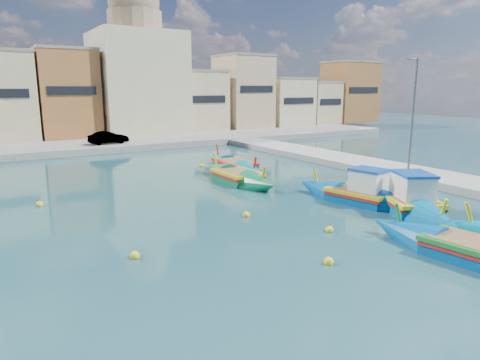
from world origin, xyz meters
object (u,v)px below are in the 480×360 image
object	(u,v)px
church_block	(137,68)
quay_street_lamp	(412,115)
luzzu_turquoise_cabin	(407,203)
luzzu_blue_south	(478,254)
luzzu_cyan_mid	(235,167)
luzzu_blue_cabin	(360,196)
luzzu_green	(237,178)

from	to	relation	value
church_block	quay_street_lamp	distance (m)	35.04
luzzu_turquoise_cabin	luzzu_blue_south	xyz separation A→B (m)	(-3.37, -5.62, -0.11)
church_block	luzzu_cyan_mid	bearing A→B (deg)	-92.85
luzzu_cyan_mid	quay_street_lamp	bearing A→B (deg)	-44.43
luzzu_blue_cabin	luzzu_green	size ratio (longest dim) A/B	1.01
church_block	luzzu_turquoise_cabin	size ratio (longest dim) A/B	1.98
quay_street_lamp	luzzu_cyan_mid	xyz separation A→B (m)	(-8.71, 8.54, -4.05)
quay_street_lamp	luzzu_blue_cabin	distance (m)	8.95
church_block	luzzu_blue_cabin	world-z (taller)	church_block
quay_street_lamp	church_block	bearing A→B (deg)	102.35
luzzu_turquoise_cabin	luzzu_blue_cabin	size ratio (longest dim) A/B	1.13
luzzu_blue_cabin	quay_street_lamp	bearing A→B (deg)	20.41
luzzu_turquoise_cabin	luzzu_green	world-z (taller)	luzzu_turquoise_cabin
church_block	luzzu_turquoise_cabin	bearing A→B (deg)	-88.78
luzzu_cyan_mid	luzzu_green	world-z (taller)	luzzu_cyan_mid
luzzu_blue_cabin	luzzu_blue_south	world-z (taller)	luzzu_blue_cabin
luzzu_blue_cabin	luzzu_cyan_mid	xyz separation A→B (m)	(-1.20, 11.34, -0.07)
church_block	quay_street_lamp	bearing A→B (deg)	-77.65
church_block	luzzu_turquoise_cabin	world-z (taller)	church_block
luzzu_green	luzzu_blue_south	distance (m)	15.73
church_block	luzzu_cyan_mid	size ratio (longest dim) A/B	2.02
church_block	luzzu_cyan_mid	xyz separation A→B (m)	(-1.27, -25.46, -8.12)
church_block	luzzu_green	bearing A→B (deg)	-96.16
luzzu_turquoise_cabin	luzzu_blue_south	size ratio (longest dim) A/B	1.07
church_block	quay_street_lamp	world-z (taller)	church_block
quay_street_lamp	luzzu_turquoise_cabin	size ratio (longest dim) A/B	0.83
quay_street_lamp	luzzu_cyan_mid	world-z (taller)	quay_street_lamp
quay_street_lamp	luzzu_green	bearing A→B (deg)	154.52
luzzu_cyan_mid	church_block	bearing A→B (deg)	87.15
luzzu_turquoise_cabin	luzzu_cyan_mid	size ratio (longest dim) A/B	1.02
luzzu_turquoise_cabin	luzzu_blue_south	bearing A→B (deg)	-120.99
luzzu_green	luzzu_blue_south	world-z (taller)	luzzu_green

